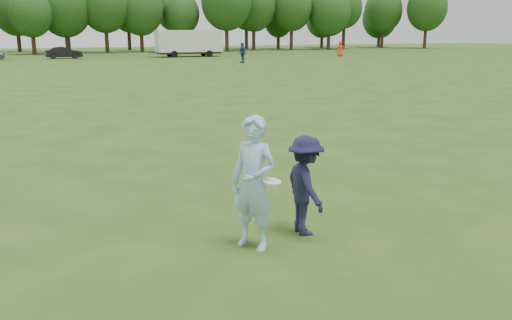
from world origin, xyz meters
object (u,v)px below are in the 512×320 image
object	(u,v)px
player_far_b	(242,53)
car_f	(64,53)
field_cone	(239,64)
cargo_trailer	(189,42)
thrower	(254,183)
defender	(305,185)
player_far_c	(340,49)

from	to	relation	value
player_far_b	car_f	bearing A→B (deg)	-143.61
field_cone	cargo_trailer	bearing A→B (deg)	89.04
player_far_b	car_f	world-z (taller)	player_far_b
thrower	player_far_b	xyz separation A→B (m)	(17.00, 44.17, -0.02)
defender	cargo_trailer	distance (m)	60.10
car_f	player_far_b	bearing A→B (deg)	-136.81
player_far_c	car_f	distance (m)	33.03
defender	player_far_c	xyz separation A→B (m)	(32.04, 51.65, 0.12)
defender	car_f	bearing A→B (deg)	3.55
player_far_c	cargo_trailer	xyz separation A→B (m)	(-17.49, 6.65, 0.83)
car_f	cargo_trailer	distance (m)	14.66
defender	car_f	world-z (taller)	defender
player_far_b	field_cone	xyz separation A→B (m)	(-1.74, -3.69, -0.86)
player_far_b	cargo_trailer	xyz separation A→B (m)	(-1.44, 14.35, 0.77)
car_f	field_cone	world-z (taller)	car_f
cargo_trailer	defender	bearing A→B (deg)	-104.02
defender	player_far_b	xyz separation A→B (m)	(16.00, 43.95, 0.19)
player_far_c	car_f	xyz separation A→B (m)	(-32.04, 8.02, -0.27)
thrower	cargo_trailer	size ratio (longest dim) A/B	0.23
player_far_c	car_f	bearing A→B (deg)	16.59
defender	player_far_b	size ratio (longest dim) A/B	0.82
defender	field_cone	xyz separation A→B (m)	(14.25, 40.26, -0.67)
player_far_b	cargo_trailer	bearing A→B (deg)	176.63
car_f	field_cone	xyz separation A→B (m)	(14.25, -19.41, -0.52)
player_far_b	field_cone	distance (m)	4.17
car_f	cargo_trailer	world-z (taller)	cargo_trailer
defender	field_cone	size ratio (longest dim) A/B	5.50
thrower	field_cone	bearing A→B (deg)	125.59
defender	player_far_c	distance (m)	60.78
player_far_b	player_far_c	distance (m)	17.80
player_far_b	field_cone	world-z (taller)	player_far_b
thrower	cargo_trailer	world-z (taller)	cargo_trailer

